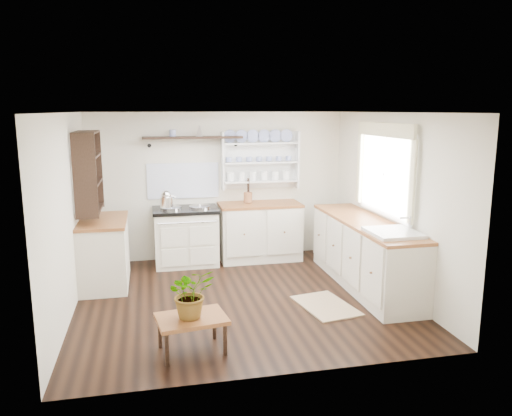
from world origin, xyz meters
name	(u,v)px	position (x,y,z in m)	size (l,w,h in m)	color
floor	(241,298)	(0.00, 0.00, 0.00)	(4.00, 3.80, 0.01)	black
wall_back	(219,186)	(0.00, 1.90, 1.15)	(4.00, 0.02, 2.30)	silver
wall_right	(392,202)	(2.00, 0.00, 1.15)	(0.02, 3.80, 2.30)	silver
wall_left	(67,216)	(-2.00, 0.00, 1.15)	(0.02, 3.80, 2.30)	silver
ceiling	(240,112)	(0.00, 0.00, 2.30)	(4.00, 3.80, 0.01)	white
window	(384,169)	(1.95, 0.15, 1.56)	(0.08, 1.55, 1.22)	white
aga_cooker	(186,236)	(-0.56, 1.57, 0.45)	(0.98, 0.68, 0.90)	#EEE7CE
back_cabinets	(260,231)	(0.60, 1.60, 0.46)	(1.27, 0.63, 0.90)	beige
right_cabinets	(365,253)	(1.70, 0.10, 0.46)	(0.62, 2.43, 0.90)	beige
belfast_sink	(393,242)	(1.70, -0.65, 0.80)	(0.55, 0.60, 0.45)	white
left_cabinets	(104,251)	(-1.70, 0.90, 0.46)	(0.62, 1.13, 0.90)	beige
plate_rack	(259,160)	(0.65, 1.86, 1.56)	(1.20, 0.22, 0.90)	white
high_shelf	(193,138)	(-0.40, 1.78, 1.91)	(1.50, 0.29, 0.16)	black
left_shelving	(88,171)	(-1.84, 0.90, 1.55)	(0.28, 0.80, 1.05)	black
kettle	(166,199)	(-0.84, 1.45, 1.05)	(0.19, 0.19, 0.24)	silver
utensil_crock	(248,197)	(0.43, 1.68, 0.99)	(0.13, 0.13, 0.15)	#955C36
center_table	(192,321)	(-0.72, -1.28, 0.31)	(0.72, 0.56, 0.36)	brown
potted_plant	(191,293)	(-0.72, -1.28, 0.60)	(0.44, 0.38, 0.49)	#3F7233
floor_rug	(326,306)	(0.95, -0.48, 0.01)	(0.55, 0.85, 0.02)	#957D56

